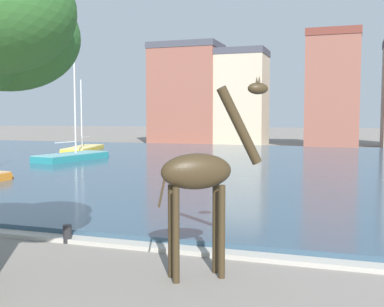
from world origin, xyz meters
name	(u,v)px	position (x,y,z in m)	size (l,w,h in m)	color
harbor_water	(240,165)	(0.00, 28.51, 0.13)	(81.76, 41.73, 0.26)	#334C60
quay_edge_coping	(72,239)	(0.00, 7.39, 0.06)	(81.76, 0.50, 0.12)	#ADA89E
giraffe_statue	(202,175)	(4.30, 5.76, 2.23)	(2.22, 1.76, 4.36)	#382B19
sailboat_teal	(77,157)	(-12.17, 27.11, 0.42)	(2.91, 7.39, 8.25)	teal
sailboat_yellow	(81,150)	(-16.68, 34.98, 0.33)	(4.40, 9.28, 6.92)	gold
mooring_bollard	(67,234)	(-0.05, 7.24, 0.25)	(0.24, 0.24, 0.50)	#232326
townhouse_tall_gabled	(187,94)	(-12.99, 54.50, 6.42)	(8.86, 6.31, 12.81)	#8E5142
townhouse_narrow_midrow	(241,97)	(-5.74, 54.42, 5.89)	(6.24, 5.56, 11.75)	#C6B293
townhouse_end_terrace	(333,90)	(5.31, 51.49, 6.40)	(5.71, 7.07, 12.78)	#8E5142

